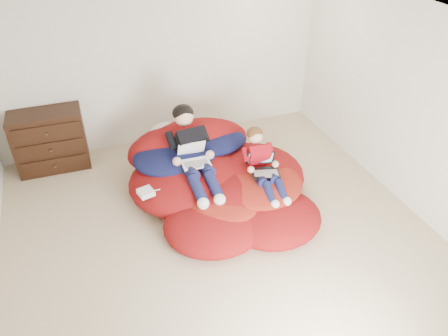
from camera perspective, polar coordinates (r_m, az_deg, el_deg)
room_shell at (r=5.22m, az=-0.63°, el=-6.91°), size 5.10×5.10×2.77m
dresser at (r=6.75m, az=-21.76°, el=3.34°), size 1.00×0.57×0.89m
beanbag_pile at (r=5.79m, az=-0.76°, el=-1.64°), size 2.38×2.46×0.87m
cream_pillow at (r=6.16m, az=-7.69°, el=4.58°), size 0.47×0.30×0.30m
older_boy at (r=5.59m, az=-4.23°, el=2.60°), size 0.40×1.28×0.84m
younger_boy at (r=5.54m, az=4.98°, el=0.91°), size 0.33×0.98×0.65m
laptop_white at (r=5.56m, az=-3.94°, el=1.50°), size 0.37×0.38×0.24m
laptop_black at (r=5.54m, az=5.16°, el=0.24°), size 0.41×0.43×0.25m
power_adapter at (r=5.39m, az=-10.18°, el=-3.17°), size 0.21×0.21×0.07m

